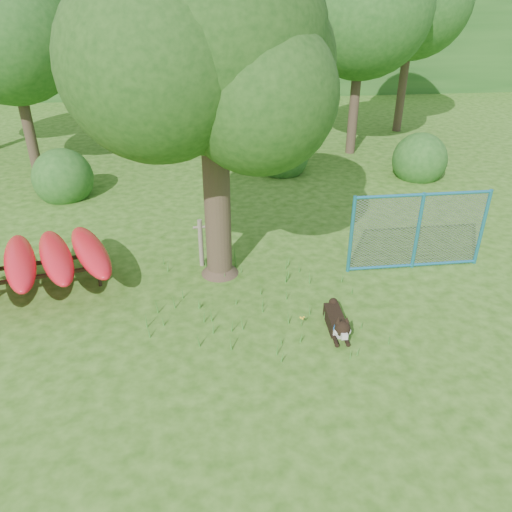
{
  "coord_description": "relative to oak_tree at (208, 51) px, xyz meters",
  "views": [
    {
      "loc": [
        -0.79,
        -7.51,
        5.79
      ],
      "look_at": [
        0.2,
        1.2,
        1.0
      ],
      "focal_mm": 35.0,
      "sensor_mm": 36.0,
      "label": 1
    }
  ],
  "objects": [
    {
      "name": "bg_tree_e",
      "position": [
        8.55,
        11.67,
        0.52
      ],
      "size": [
        4.6,
        4.6,
        7.55
      ],
      "color": "#372A1E",
      "rests_on": "ground"
    },
    {
      "name": "husky_dog",
      "position": [
        2.14,
        -2.46,
        -4.51
      ],
      "size": [
        0.33,
        1.28,
        0.57
      ],
      "rotation": [
        0.0,
        0.0,
        -0.03
      ],
      "color": "black",
      "rests_on": "ground"
    },
    {
      "name": "oak_tree",
      "position": [
        0.0,
        0.0,
        0.0
      ],
      "size": [
        5.19,
        4.93,
        7.07
      ],
      "rotation": [
        0.0,
        0.0,
        0.36
      ],
      "color": "#372A1E",
      "rests_on": "ground"
    },
    {
      "name": "wooded_hillside",
      "position": [
        0.55,
        25.67,
        -1.71
      ],
      "size": [
        80.0,
        12.0,
        6.0
      ],
      "primitive_type": "cube",
      "color": "#1F4F19",
      "rests_on": "ground"
    },
    {
      "name": "wildflower_clump",
      "position": [
        1.51,
        -2.21,
        -4.54
      ],
      "size": [
        0.1,
        0.1,
        0.22
      ],
      "rotation": [
        0.0,
        0.0,
        -0.25
      ],
      "color": "#3D7C28",
      "rests_on": "ground"
    },
    {
      "name": "shrub_mid",
      "position": [
        2.55,
        6.67,
        -4.71
      ],
      "size": [
        1.8,
        1.8,
        1.8
      ],
      "primitive_type": "sphere",
      "color": "#1F4F19",
      "rests_on": "ground"
    },
    {
      "name": "wooden_post",
      "position": [
        -0.35,
        0.39,
        -4.1
      ],
      "size": [
        0.32,
        0.11,
        1.16
      ],
      "rotation": [
        0.0,
        0.0,
        0.06
      ],
      "color": "#6F6553",
      "rests_on": "ground"
    },
    {
      "name": "bg_tree_d",
      "position": [
        5.55,
        8.67,
        0.37
      ],
      "size": [
        4.8,
        4.8,
        7.5
      ],
      "color": "#372A1E",
      "rests_on": "ground"
    },
    {
      "name": "fence_section",
      "position": [
        4.5,
        -0.25,
        -3.79
      ],
      "size": [
        3.15,
        0.12,
        3.07
      ],
      "rotation": [
        0.0,
        0.0,
        0.01
      ],
      "color": "teal",
      "rests_on": "ground"
    },
    {
      "name": "shrub_right",
      "position": [
        7.05,
        5.67,
        -4.71
      ],
      "size": [
        1.8,
        1.8,
        1.8
      ],
      "primitive_type": "sphere",
      "color": "#1F4F19",
      "rests_on": "ground"
    },
    {
      "name": "bg_tree_a",
      "position": [
        -5.95,
        7.67,
        -0.23
      ],
      "size": [
        4.4,
        4.4,
        6.7
      ],
      "color": "#372A1E",
      "rests_on": "ground"
    },
    {
      "name": "bg_tree_c",
      "position": [
        2.05,
        10.67,
        -0.61
      ],
      "size": [
        4.0,
        4.0,
        6.12
      ],
      "color": "#372A1E",
      "rests_on": "ground"
    },
    {
      "name": "ground",
      "position": [
        0.55,
        -2.33,
        -4.71
      ],
      "size": [
        80.0,
        80.0,
        0.0
      ],
      "primitive_type": "plane",
      "color": "#265010",
      "rests_on": "ground"
    },
    {
      "name": "kayak_rack",
      "position": [
        -3.76,
        -0.22,
        -4.01
      ],
      "size": [
        3.55,
        3.17,
        0.92
      ],
      "rotation": [
        0.0,
        0.0,
        0.22
      ],
      "color": "black",
      "rests_on": "ground"
    },
    {
      "name": "shrub_left",
      "position": [
        -4.45,
        5.17,
        -4.71
      ],
      "size": [
        1.8,
        1.8,
        1.8
      ],
      "primitive_type": "sphere",
      "color": "#1F4F19",
      "rests_on": "ground"
    }
  ]
}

